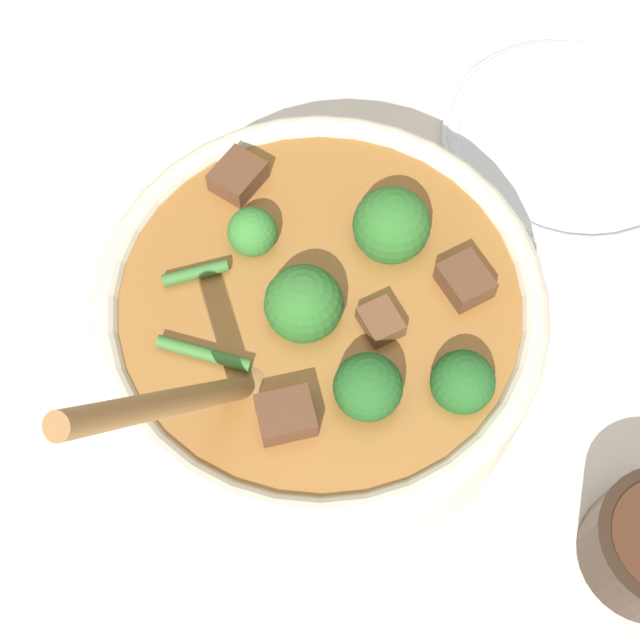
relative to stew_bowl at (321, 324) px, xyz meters
name	(u,v)px	position (x,y,z in m)	size (l,w,h in m)	color
ground_plane	(320,360)	(0.00, 0.00, -0.05)	(4.00, 4.00, 0.00)	silver
stew_bowl	(321,324)	(0.00, 0.00, 0.00)	(0.29, 0.25, 0.22)	beige
empty_plate	(573,142)	(0.24, -0.01, -0.04)	(0.19, 0.19, 0.02)	white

